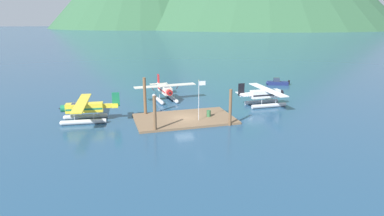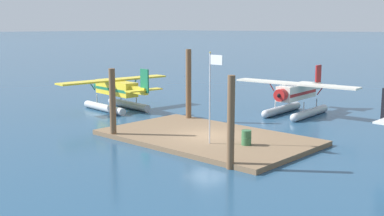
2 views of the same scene
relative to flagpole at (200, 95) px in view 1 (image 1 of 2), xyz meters
The scene contains 11 objects.
ground_plane 4.37m from the flagpole, 137.94° to the left, with size 1200.00×1200.00×0.00m, color navy.
dock_platform 4.25m from the flagpole, 137.94° to the left, with size 13.37×8.04×0.30m, color brown.
piling_near_left 6.96m from the flagpole, 160.66° to the right, with size 0.40×0.40×4.55m, color brown.
piling_near_right 4.36m from the flagpole, 36.17° to the right, with size 0.38×0.38×4.81m, color brown.
piling_far_left 8.31m from the flagpole, 142.40° to the left, with size 0.42×0.42×5.52m, color brown.
flagpole is the anchor object (origin of this frame).
fuel_drum 3.63m from the flagpole, 35.06° to the left, with size 0.62×0.62×0.88m.
seaplane_white_stbd_fwd 13.80m from the flagpole, 22.61° to the left, with size 7.98×10.41×3.84m.
seaplane_cream_bow_centre 13.40m from the flagpole, 98.70° to the left, with size 10.47×7.97×3.84m.
seaplane_yellow_port_fwd 15.61m from the flagpole, 162.56° to the left, with size 7.96×10.49×3.84m.
boat_navy_open_east 30.75m from the flagpole, 40.33° to the left, with size 4.62×2.97×1.50m.
Camera 1 is at (-11.05, -41.45, 13.47)m, focal length 30.61 mm.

